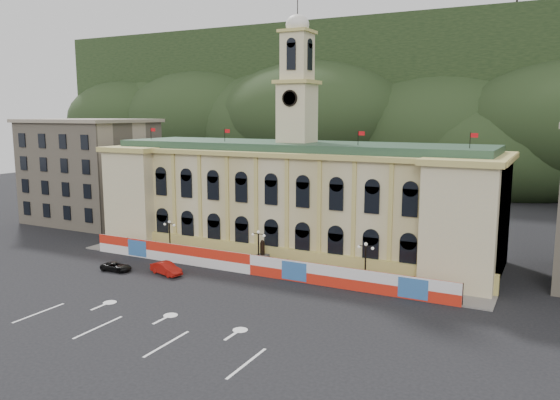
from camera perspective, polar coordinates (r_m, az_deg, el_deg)
The scene contains 13 objects.
ground at distance 56.08m, azimuth -11.04°, elevation -11.57°, with size 260.00×260.00×0.00m, color black.
lane_markings at distance 52.54m, azimuth -14.51°, elevation -13.14°, with size 26.00×10.00×0.02m, color white, non-canonical shape.
hill_ridge at distance 166.18m, azimuth 16.12°, elevation 8.65°, with size 230.00×80.00×64.00m.
city_hall at distance 76.95m, azimuth 1.63°, elevation 0.26°, with size 56.20×17.60×37.10m.
side_building_left at distance 105.08m, azimuth -19.18°, elevation 2.94°, with size 21.00×17.00×18.60m.
hoarding_fence at distance 67.47m, azimuth -3.03°, elevation -6.74°, with size 50.00×0.44×2.50m.
pavement at distance 70.06m, azimuth -1.94°, elevation -7.13°, with size 56.00×5.50×0.16m, color slate.
statue at distance 69.97m, azimuth -1.85°, elevation -6.21°, with size 1.40×1.40×3.72m.
lamp_left at distance 76.38m, azimuth -11.45°, elevation -3.63°, with size 1.96×0.44×5.15m.
lamp_center at distance 68.65m, azimuth -2.26°, elevation -4.88°, with size 1.96×0.44×5.15m.
lamp_right at distance 63.12m, azimuth 8.92°, elevation -6.23°, with size 1.96×0.44×5.15m.
red_sedan at distance 68.87m, azimuth -11.81°, elevation -7.02°, with size 4.85×2.68×1.51m, color #9D110B.
black_suv at distance 71.99m, azimuth -16.73°, elevation -6.68°, with size 4.17×2.21×1.12m, color black.
Camera 1 is at (33.02, -40.88, 19.58)m, focal length 35.00 mm.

